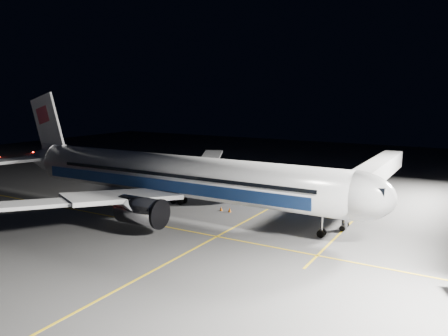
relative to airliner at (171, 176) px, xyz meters
The scene contains 10 objects.
ground 5.27m from the airliner, ahead, with size 200.00×200.00×0.00m, color #4C4C4F.
guide_line_main 12.22m from the airliner, ahead, with size 0.25×80.00×0.01m, color gold.
guide_line_cross 7.99m from the airliner, 79.83° to the right, with size 70.00×0.25×0.01m, color gold.
guide_line_side 25.67m from the airliner, 23.43° to the left, with size 0.25×40.00×0.01m, color gold.
airliner is the anchor object (origin of this frame).
jet_bridge 29.31m from the airliner, 38.04° to the left, with size 3.60×34.40×6.30m.
baggage_tug 21.93m from the airliner, 92.96° to the left, with size 3.27×2.97×1.95m.
safety_cone_a 8.50m from the airliner, 34.99° to the left, with size 0.42×0.42×0.63m, color #DA5E09.
safety_cone_b 9.46m from the airliner, 29.48° to the left, with size 0.44×0.44×0.66m, color #DA5E09.
safety_cone_c 14.80m from the airliner, 91.39° to the left, with size 0.36×0.36×0.54m, color #DA5E09.
Camera 1 is at (35.17, -47.42, 16.26)m, focal length 35.00 mm.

